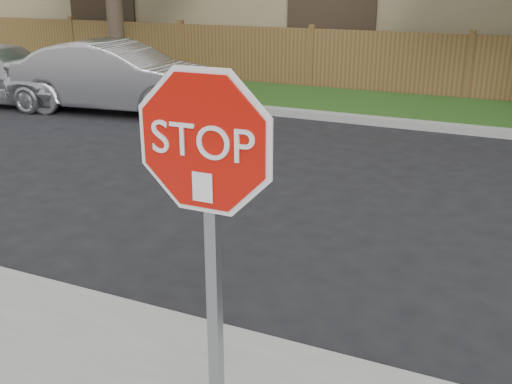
% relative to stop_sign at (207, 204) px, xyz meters
% --- Properties ---
extents(ground, '(90.00, 90.00, 0.00)m').
position_rel_stop_sign_xyz_m(ground, '(-0.01, 1.48, -1.83)').
color(ground, black).
rests_on(ground, ground).
extents(far_curb, '(70.00, 0.30, 0.15)m').
position_rel_stop_sign_xyz_m(far_curb, '(-0.01, 9.63, -1.75)').
color(far_curb, gray).
rests_on(far_curb, ground).
extents(grass_strip, '(70.00, 3.00, 0.12)m').
position_rel_stop_sign_xyz_m(grass_strip, '(-0.01, 11.28, -1.77)').
color(grass_strip, '#1E4714').
rests_on(grass_strip, ground).
extents(fence, '(70.00, 0.12, 1.60)m').
position_rel_stop_sign_xyz_m(fence, '(-0.01, 12.88, -1.03)').
color(fence, brown).
rests_on(fence, ground).
extents(stop_sign, '(1.01, 0.13, 2.55)m').
position_rel_stop_sign_xyz_m(stop_sign, '(0.00, 0.00, 0.00)').
color(stop_sign, gray).
rests_on(stop_sign, sidewalk_near).
extents(sedan_left, '(4.90, 2.28, 1.55)m').
position_rel_stop_sign_xyz_m(sedan_left, '(-7.00, 8.45, -1.05)').
color(sedan_left, '#A8A8AC').
rests_on(sedan_left, ground).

